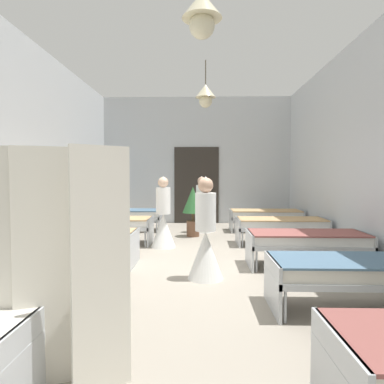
{
  "coord_description": "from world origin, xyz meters",
  "views": [
    {
      "loc": [
        0.17,
        -5.74,
        1.49
      ],
      "look_at": [
        0.0,
        0.27,
        1.22
      ],
      "focal_mm": 32.77,
      "sensor_mm": 36.0,
      "label": 1
    }
  ],
  "objects": [
    {
      "name": "ground_plane",
      "position": [
        0.0,
        0.0,
        -0.05
      ],
      "size": [
        6.47,
        11.31,
        0.1
      ],
      "primitive_type": "cube",
      "color": "#9E9384"
    },
    {
      "name": "room_shell",
      "position": [
        0.0,
        1.26,
        1.99
      ],
      "size": [
        6.27,
        10.91,
        3.98
      ],
      "color": "silver",
      "rests_on": "ground"
    },
    {
      "name": "bed_left_row_1",
      "position": [
        -1.89,
        -1.86,
        0.44
      ],
      "size": [
        1.9,
        0.84,
        0.57
      ],
      "color": "#B7BCC1",
      "rests_on": "ground"
    },
    {
      "name": "bed_right_row_1",
      "position": [
        1.89,
        -1.86,
        0.44
      ],
      "size": [
        1.9,
        0.84,
        0.57
      ],
      "color": "#B7BCC1",
      "rests_on": "ground"
    },
    {
      "name": "bed_left_row_2",
      "position": [
        -1.89,
        0.0,
        0.44
      ],
      "size": [
        1.9,
        0.84,
        0.57
      ],
      "color": "#B7BCC1",
      "rests_on": "ground"
    },
    {
      "name": "bed_right_row_2",
      "position": [
        1.89,
        0.0,
        0.44
      ],
      "size": [
        1.9,
        0.84,
        0.57
      ],
      "color": "#B7BCC1",
      "rests_on": "ground"
    },
    {
      "name": "bed_left_row_3",
      "position": [
        -1.89,
        1.86,
        0.44
      ],
      "size": [
        1.9,
        0.84,
        0.57
      ],
      "color": "#B7BCC1",
      "rests_on": "ground"
    },
    {
      "name": "bed_right_row_3",
      "position": [
        1.89,
        1.86,
        0.44
      ],
      "size": [
        1.9,
        0.84,
        0.57
      ],
      "color": "#B7BCC1",
      "rests_on": "ground"
    },
    {
      "name": "bed_left_row_4",
      "position": [
        -1.89,
        3.72,
        0.44
      ],
      "size": [
        1.9,
        0.84,
        0.57
      ],
      "color": "#B7BCC1",
      "rests_on": "ground"
    },
    {
      "name": "bed_right_row_4",
      "position": [
        1.89,
        3.72,
        0.44
      ],
      "size": [
        1.9,
        0.84,
        0.57
      ],
      "color": "#B7BCC1",
      "rests_on": "ground"
    },
    {
      "name": "nurse_near_aisle",
      "position": [
        -0.63,
        1.51,
        0.53
      ],
      "size": [
        0.52,
        0.52,
        1.49
      ],
      "rotation": [
        0.0,
        0.0,
        1.9
      ],
      "color": "white",
      "rests_on": "ground"
    },
    {
      "name": "nurse_mid_aisle",
      "position": [
        0.22,
        -0.71,
        0.53
      ],
      "size": [
        0.52,
        0.52,
        1.49
      ],
      "rotation": [
        0.0,
        0.0,
        1.4
      ],
      "color": "white",
      "rests_on": "ground"
    },
    {
      "name": "nurse_far_aisle",
      "position": [
        0.17,
        3.48,
        0.53
      ],
      "size": [
        0.52,
        0.52,
        1.49
      ],
      "rotation": [
        0.0,
        0.0,
        2.92
      ],
      "color": "white",
      "rests_on": "ground"
    },
    {
      "name": "potted_plant",
      "position": [
        -0.05,
        2.85,
        0.77
      ],
      "size": [
        0.51,
        0.51,
        1.22
      ],
      "color": "brown",
      "rests_on": "ground"
    },
    {
      "name": "privacy_screen",
      "position": [
        -0.94,
        -3.37,
        0.85
      ],
      "size": [
        1.22,
        0.29,
        1.7
      ],
      "rotation": [
        0.0,
        0.0,
        0.37
      ],
      "color": "silver",
      "rests_on": "ground"
    }
  ]
}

